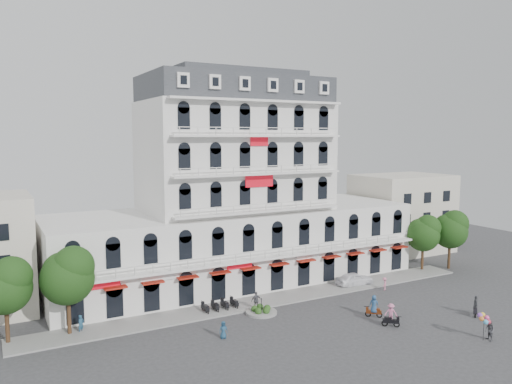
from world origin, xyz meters
The scene contains 19 objects.
ground centered at (0.00, 0.00, 0.00)m, with size 120.00×120.00×0.00m, color #38383A.
sidewalk centered at (0.00, 9.00, 0.08)m, with size 53.00×4.00×0.16m, color gray.
main_building centered at (0.00, 18.00, 9.96)m, with size 45.00×15.00×25.80m.
flank_building_east centered at (30.00, 20.00, 6.00)m, with size 14.00×10.00×12.00m, color beige.
traffic_island centered at (-3.00, 6.00, 0.26)m, with size 3.20×3.20×1.60m.
parked_scooter_row centered at (-6.35, 8.80, 0.00)m, with size 4.40×1.80×1.10m, color black, non-canonical shape.
tree_west_outer centered at (-25.95, 9.98, 5.35)m, with size 4.50×4.48×7.76m.
tree_west_inner centered at (-20.95, 9.48, 5.68)m, with size 4.76×4.76×8.25m.
tree_east_inner centered at (24.05, 9.98, 5.21)m, with size 4.40×4.37×7.57m.
tree_east_outer centered at (28.05, 8.98, 5.55)m, with size 4.65×4.65×8.05m.
parked_car centered at (11.61, 9.03, 0.80)m, with size 1.88×4.68×1.60m, color white.
rider_east centered at (6.35, -0.28, 1.15)m, with size 1.35×1.26×2.28m.
rider_northeast centered at (15.62, -4.83, 1.03)m, with size 1.40×1.22×2.11m.
rider_center centered at (6.05, -2.96, 1.22)m, with size 1.35×1.28×2.28m.
pedestrian_left centered at (-9.05, 2.12, 0.79)m, with size 0.77×0.50×1.58m, color navy.
pedestrian_mid centered at (-2.88, 7.32, 0.95)m, with size 1.12×0.47×1.91m, color #55535A.
pedestrian_right centered at (13.49, 5.89, 0.76)m, with size 0.98×0.56×1.52m, color pink.
pedestrian_far centered at (-20.00, 9.50, 0.85)m, with size 0.62×0.41×1.70m, color #255271.
balloon_vendor centered at (11.28, -9.45, 1.25)m, with size 1.44×1.36×2.45m.
Camera 1 is at (-26.93, -36.87, 17.97)m, focal length 35.00 mm.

